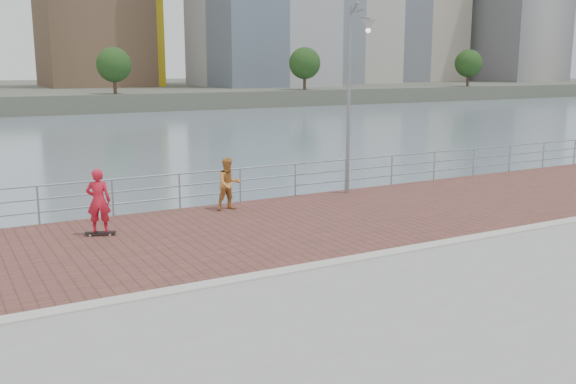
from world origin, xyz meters
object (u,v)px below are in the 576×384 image
skateboarder (98,201)px  bystander (229,184)px  street_lamp (357,66)px  guardrail (210,184)px

skateboarder → bystander: size_ratio=1.04×
street_lamp → skateboarder: street_lamp is taller
guardrail → skateboarder: skateboarder is taller
guardrail → skateboarder: (-3.94, -2.04, 0.25)m
street_lamp → skateboarder: (-8.80, -1.10, -3.38)m
skateboarder → bystander: 4.32m
guardrail → skateboarder: size_ratio=23.40×
guardrail → bystander: 0.95m
guardrail → street_lamp: (4.87, -0.94, 3.63)m
street_lamp → bystander: bearing=179.6°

